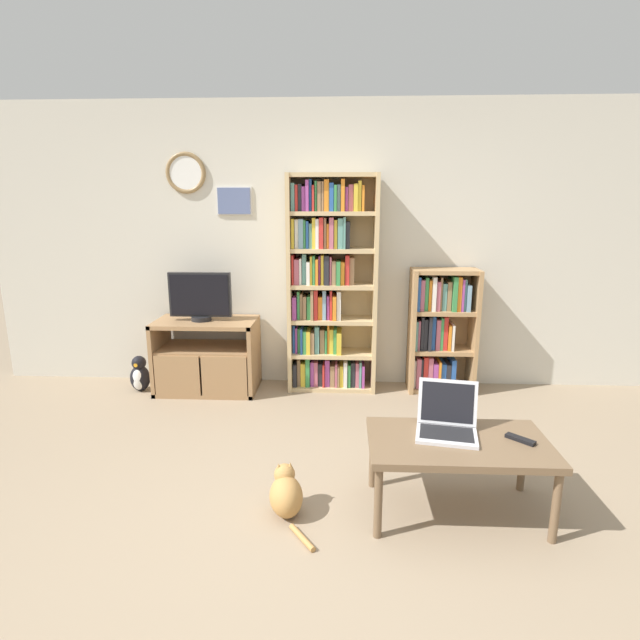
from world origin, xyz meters
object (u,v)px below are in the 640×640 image
object	(u,v)px
bookshelf_tall	(327,286)
bookshelf_short	(439,330)
tv_stand	(207,356)
coffee_table	(458,448)
remote_near_laptop	(520,439)
cat	(286,493)
laptop	(447,421)
penguin_figurine	(140,375)
television	(200,297)

from	to	relation	value
bookshelf_tall	bookshelf_short	distance (m)	1.10
tv_stand	coffee_table	xyz separation A→B (m)	(1.89, -1.80, 0.06)
remote_near_laptop	cat	size ratio (longest dim) A/B	0.32
coffee_table	cat	distance (m)	0.99
tv_stand	laptop	bearing A→B (deg)	-42.79
laptop	remote_near_laptop	bearing A→B (deg)	-2.88
penguin_figurine	remote_near_laptop	bearing A→B (deg)	-31.48
laptop	cat	world-z (taller)	laptop
remote_near_laptop	cat	distance (m)	1.32
laptop	remote_near_laptop	world-z (taller)	laptop
bookshelf_short	bookshelf_tall	bearing A→B (deg)	-179.96
remote_near_laptop	cat	world-z (taller)	remote_near_laptop
television	bookshelf_tall	size ratio (longest dim) A/B	0.29
penguin_figurine	television	bearing A→B (deg)	4.88
bookshelf_short	penguin_figurine	bearing A→B (deg)	-176.06
tv_stand	cat	size ratio (longest dim) A/B	1.99
tv_stand	television	world-z (taller)	television
bookshelf_short	remote_near_laptop	size ratio (longest dim) A/B	7.79
bookshelf_tall	cat	distance (m)	2.18
television	penguin_figurine	size ratio (longest dim) A/B	1.66
cat	bookshelf_tall	bearing A→B (deg)	72.58
laptop	penguin_figurine	distance (m)	2.99
tv_stand	coffee_table	distance (m)	2.61
television	bookshelf_short	distance (m)	2.19
laptop	cat	size ratio (longest dim) A/B	0.83
tv_stand	bookshelf_tall	distance (m)	1.28
bookshelf_tall	remote_near_laptop	world-z (taller)	bookshelf_tall
cat	penguin_figurine	xyz separation A→B (m)	(-1.57, 1.81, 0.03)
tv_stand	bookshelf_tall	xyz separation A→B (m)	(1.10, 0.14, 0.64)
coffee_table	laptop	distance (m)	0.16
television	tv_stand	bearing A→B (deg)	-3.57
coffee_table	remote_near_laptop	world-z (taller)	remote_near_laptop
bookshelf_tall	remote_near_laptop	bearing A→B (deg)	-59.98
bookshelf_short	cat	bearing A→B (deg)	-120.69
bookshelf_tall	penguin_figurine	size ratio (longest dim) A/B	5.83
bookshelf_tall	cat	xyz separation A→B (m)	(-0.16, -2.00, -0.85)
television	coffee_table	size ratio (longest dim) A/B	0.57
tv_stand	laptop	size ratio (longest dim) A/B	2.41
tv_stand	penguin_figurine	size ratio (longest dim) A/B	2.72
tv_stand	remote_near_laptop	world-z (taller)	tv_stand
coffee_table	laptop	size ratio (longest dim) A/B	2.59
television	remote_near_laptop	world-z (taller)	television
laptop	tv_stand	bearing A→B (deg)	147.61
bookshelf_short	cat	size ratio (longest dim) A/B	2.46
television	remote_near_laptop	xyz separation A→B (m)	(2.25, -1.79, -0.44)
television	coffee_table	bearing A→B (deg)	-43.14
television	remote_near_laptop	size ratio (longest dim) A/B	3.84
coffee_table	penguin_figurine	size ratio (longest dim) A/B	2.93
tv_stand	penguin_figurine	world-z (taller)	tv_stand
coffee_table	bookshelf_tall	bearing A→B (deg)	112.02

